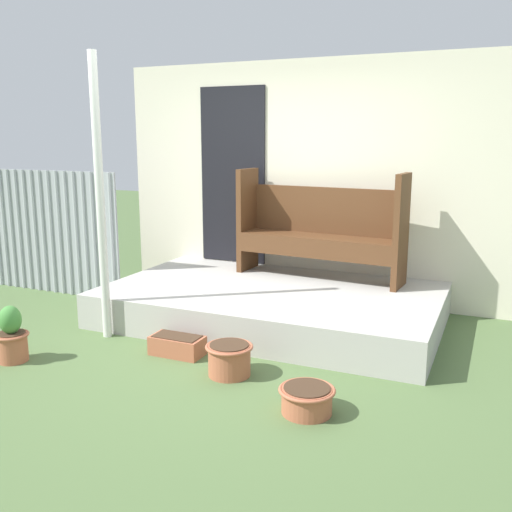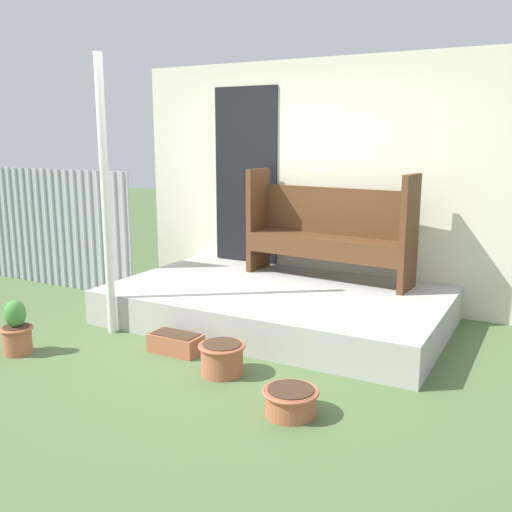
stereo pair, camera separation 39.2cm
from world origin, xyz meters
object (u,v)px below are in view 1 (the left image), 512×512
(flower_pot_middle, at_px, (229,358))
(flower_pot_right, at_px, (307,399))
(support_post, at_px, (100,200))
(bench, at_px, (320,226))
(planter_box_rect, at_px, (177,345))
(flower_pot_left, at_px, (12,337))

(flower_pot_middle, height_order, flower_pot_right, flower_pot_middle)
(support_post, bearing_deg, flower_pot_middle, -13.22)
(support_post, height_order, bench, support_post)
(flower_pot_middle, height_order, planter_box_rect, flower_pot_middle)
(flower_pot_left, bearing_deg, planter_box_rect, 29.60)
(support_post, height_order, flower_pot_left, support_post)
(bench, height_order, planter_box_rect, bench)
(support_post, distance_m, flower_pot_middle, 1.82)
(support_post, xyz_separation_m, flower_pot_right, (2.14, -0.68, -1.15))
(flower_pot_middle, bearing_deg, bench, 87.45)
(bench, bearing_deg, flower_pot_right, -69.64)
(support_post, bearing_deg, planter_box_rect, -9.14)
(bench, xyz_separation_m, flower_pot_middle, (-0.09, -1.98, -0.75))
(flower_pot_right, bearing_deg, flower_pot_middle, 154.93)
(bench, distance_m, flower_pot_left, 3.11)
(flower_pot_left, relative_size, flower_pot_right, 1.23)
(support_post, bearing_deg, flower_pot_left, -112.61)
(planter_box_rect, bearing_deg, flower_pot_left, -150.40)
(flower_pot_middle, bearing_deg, support_post, 166.78)
(support_post, xyz_separation_m, flower_pot_middle, (1.40, -0.33, -1.11))
(bench, height_order, flower_pot_left, bench)
(flower_pot_left, relative_size, planter_box_rect, 1.05)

